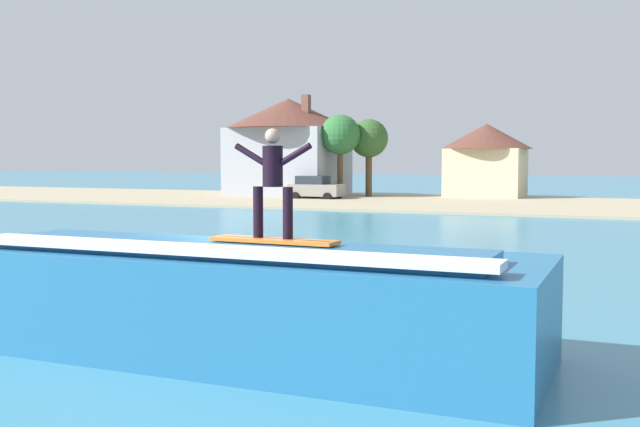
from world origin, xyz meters
The scene contains 10 objects.
ground_plane centered at (0.00, 0.00, 0.00)m, with size 260.00×260.00×0.00m, color teal.
wave_crest centered at (0.67, -1.37, 0.89)m, with size 9.63×3.37×1.89m.
surfboard centered at (1.32, -1.58, 1.92)m, with size 2.12×0.52×0.06m.
surfer centered at (1.27, -1.51, 2.92)m, with size 1.33×0.32×1.72m.
shoreline_bank centered at (0.00, 39.61, 0.07)m, with size 120.00×19.36×0.15m.
car_near_shore centered at (-16.15, 40.44, 0.95)m, with size 4.05×2.27×1.86m.
house_with_chimney centered at (-20.44, 44.66, 4.57)m, with size 10.57×10.57×8.29m.
house_small_cottage centered at (-4.71, 48.19, 3.30)m, with size 7.20×7.20×5.93m.
tree_tall_bare centered at (-13.39, 44.78, 4.68)m, with size 3.06×3.06×6.31m.
tree_short_bushy centered at (-15.09, 42.84, 4.96)m, with size 3.14×3.14×6.61m.
Camera 1 is at (6.55, -12.03, 3.21)m, focal length 42.14 mm.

